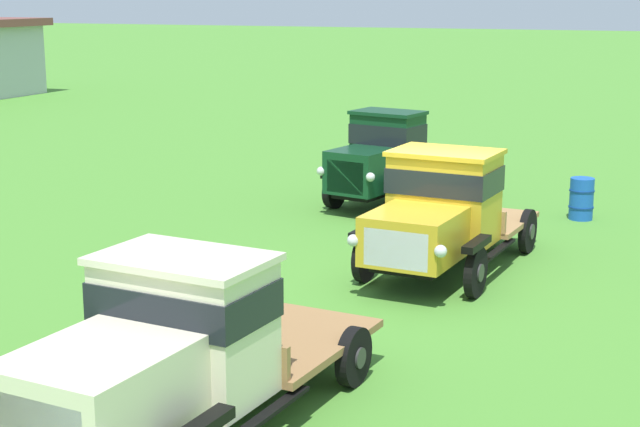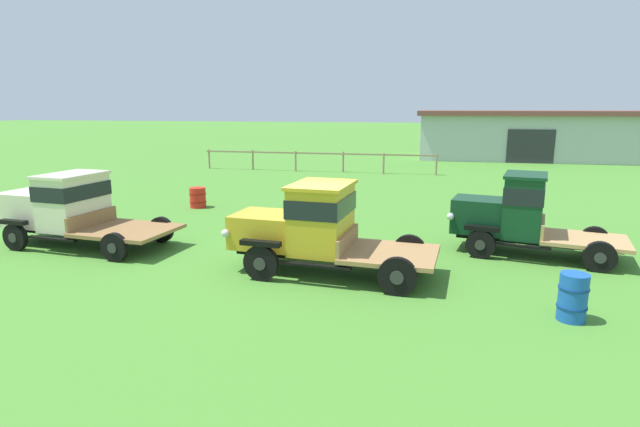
# 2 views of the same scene
# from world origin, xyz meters

# --- Properties ---
(ground_plane) EXTENTS (240.00, 240.00, 0.00)m
(ground_plane) POSITION_xyz_m (0.00, 0.00, 0.00)
(ground_plane) COLOR #47842D
(vintage_truck_foreground_near) EXTENTS (5.62, 2.61, 2.12)m
(vintage_truck_foreground_near) POSITION_xyz_m (-7.31, 0.69, 1.10)
(vintage_truck_foreground_near) COLOR black
(vintage_truck_foreground_near) RESTS_ON ground
(vintage_truck_second_in_line) EXTENTS (5.18, 2.50, 2.21)m
(vintage_truck_second_in_line) POSITION_xyz_m (0.32, -0.21, 1.16)
(vintage_truck_second_in_line) COLOR black
(vintage_truck_second_in_line) RESTS_ON ground
(vintage_truck_midrow_center) EXTENTS (4.73, 2.61, 2.23)m
(vintage_truck_midrow_center) POSITION_xyz_m (5.39, 2.51, 1.11)
(vintage_truck_midrow_center) COLOR black
(vintage_truck_midrow_center) RESTS_ON ground
(oil_drum_beside_row) EXTENTS (0.55, 0.55, 0.92)m
(oil_drum_beside_row) POSITION_xyz_m (5.76, -1.95, 0.46)
(oil_drum_beside_row) COLOR #1951B2
(oil_drum_beside_row) RESTS_ON ground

